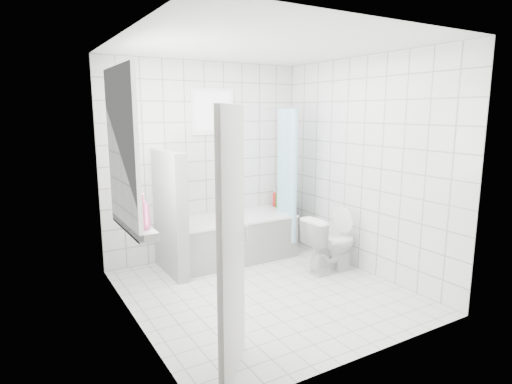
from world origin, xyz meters
TOP-DOWN VIEW (x-y plane):
  - ground at (0.00, 0.00)m, footprint 3.00×3.00m
  - ceiling at (0.00, 0.00)m, footprint 3.00×3.00m
  - wall_back at (0.00, 1.50)m, footprint 2.80×0.02m
  - wall_front at (0.00, -1.50)m, footprint 2.80×0.02m
  - wall_left at (-1.40, 0.00)m, footprint 0.02×3.00m
  - wall_right at (1.40, 0.00)m, footprint 0.02×3.00m
  - window_left at (-1.35, 0.30)m, footprint 0.01×0.90m
  - window_back at (0.10, 1.46)m, footprint 0.50×0.01m
  - window_sill at (-1.31, 0.30)m, footprint 0.18×1.02m
  - door at (-1.00, -1.17)m, footprint 0.53×0.65m
  - bathtub at (0.20, 1.13)m, footprint 1.62×0.77m
  - partition_wall at (-0.68, 1.07)m, footprint 0.15×0.85m
  - tiled_ledge at (1.11, 1.38)m, footprint 0.40×0.24m
  - toilet at (1.03, 0.11)m, footprint 0.69×0.40m
  - curtain_rod at (0.95, 1.10)m, footprint 0.02×0.80m
  - shower_curtain at (0.95, 0.97)m, footprint 0.14×0.48m
  - tub_faucet at (0.30, 1.46)m, footprint 0.18×0.06m
  - sill_bottles at (-1.30, 0.16)m, footprint 0.16×0.78m
  - ledge_bottles at (1.10, 1.35)m, footprint 0.19×0.18m

SIDE VIEW (x-z plane):
  - ground at x=0.00m, z-range 0.00..0.00m
  - tiled_ledge at x=1.11m, z-range 0.00..0.55m
  - bathtub at x=0.20m, z-range 0.00..0.58m
  - toilet at x=1.03m, z-range 0.00..0.70m
  - ledge_bottles at x=1.10m, z-range 0.55..0.80m
  - partition_wall at x=-0.68m, z-range 0.00..1.50m
  - tub_faucet at x=0.30m, z-range 0.82..0.88m
  - window_sill at x=-1.31m, z-range 0.82..0.90m
  - door at x=-1.00m, z-range 0.00..2.00m
  - sill_bottles at x=-1.30m, z-range 0.86..1.19m
  - shower_curtain at x=0.95m, z-range 0.21..1.99m
  - wall_back at x=0.00m, z-range 0.00..2.60m
  - wall_front at x=0.00m, z-range 0.00..2.60m
  - wall_left at x=-1.40m, z-range 0.00..2.60m
  - wall_right at x=1.40m, z-range 0.00..2.60m
  - window_left at x=-1.35m, z-range 0.90..2.30m
  - window_back at x=0.10m, z-range 1.70..2.20m
  - curtain_rod at x=0.95m, z-range 1.99..2.01m
  - ceiling at x=0.00m, z-range 2.60..2.60m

